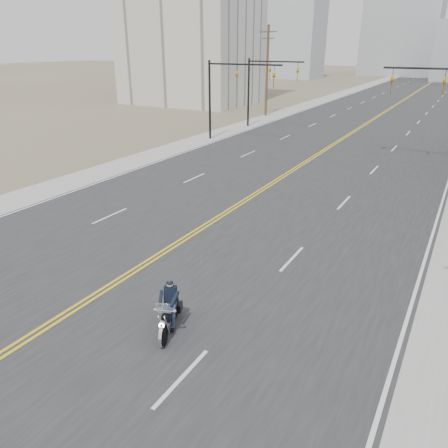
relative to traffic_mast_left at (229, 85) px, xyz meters
name	(u,v)px	position (x,y,z in m)	size (l,w,h in m)	color
road	(399,103)	(8.98, 38.00, -4.93)	(20.00, 200.00, 0.01)	#303033
sidewalk_left	(326,99)	(-2.52, 38.00, -4.93)	(3.00, 200.00, 0.01)	#A5A5A0
traffic_mast_left	(229,85)	(0.00, 0.00, 0.00)	(7.10, 0.26, 7.00)	black
traffic_mast_far	(263,80)	(-0.33, 8.00, -0.06)	(6.10, 0.26, 7.00)	black
utility_pole_left	(267,70)	(-3.52, 16.00, 0.54)	(2.20, 0.30, 10.50)	brown
haze_bldg_a	(294,34)	(-26.02, 83.00, 6.06)	(14.00, 12.00, 22.00)	#B7BCC6
haze_bldg_d	(402,27)	(-3.02, 108.00, 8.06)	(20.00, 15.00, 26.00)	#ADB2B7
haze_bldg_f	(265,46)	(-41.02, 98.00, 3.06)	(12.00, 12.00, 16.00)	#ADB2B7
motorcyclist	(169,308)	(12.44, -26.42, -4.14)	(0.87, 2.04, 1.59)	black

